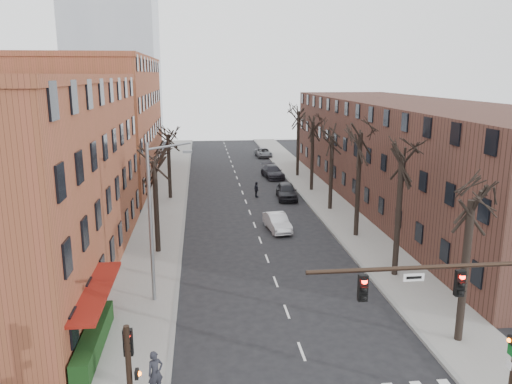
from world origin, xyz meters
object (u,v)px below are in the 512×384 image
object	(u,v)px
parked_car_mid	(273,172)
pedestrian_a	(155,373)
silver_sedan	(277,222)
parked_car_near	(287,191)

from	to	relation	value
parked_car_mid	pedestrian_a	xyz separation A→B (m)	(-10.78, -42.11, 0.28)
parked_car_mid	silver_sedan	bearing A→B (deg)	-102.89
pedestrian_a	parked_car_mid	bearing A→B (deg)	45.33
silver_sedan	pedestrian_a	bearing A→B (deg)	-118.07
silver_sedan	parked_car_near	size ratio (longest dim) A/B	0.88
parked_car_near	pedestrian_a	xyz separation A→B (m)	(-10.67, -31.34, 0.22)
parked_car_mid	pedestrian_a	size ratio (longest dim) A/B	2.93
silver_sedan	pedestrian_a	size ratio (longest dim) A/B	2.37
parked_car_near	pedestrian_a	world-z (taller)	pedestrian_a
parked_car_near	pedestrian_a	size ratio (longest dim) A/B	2.71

